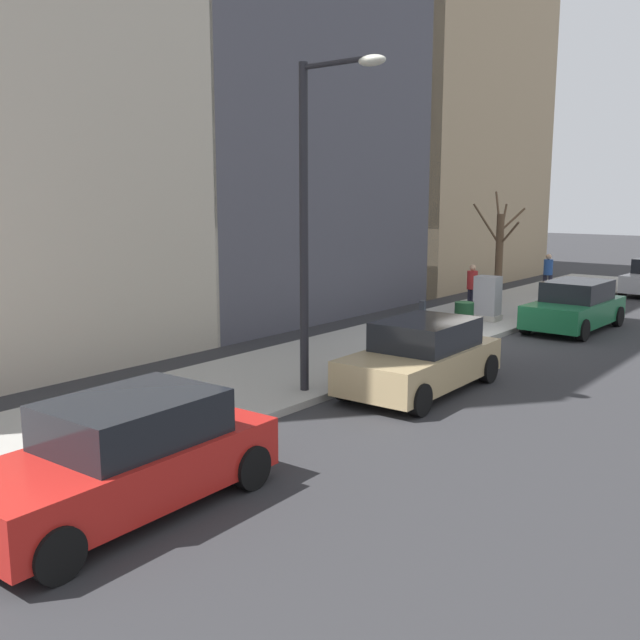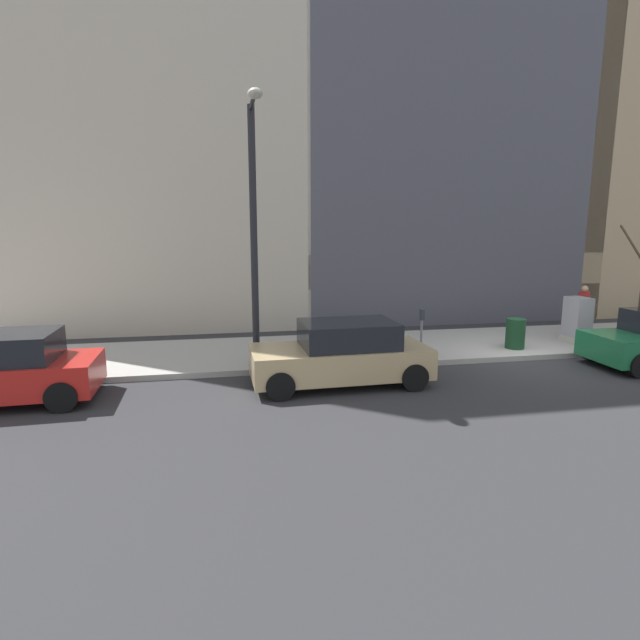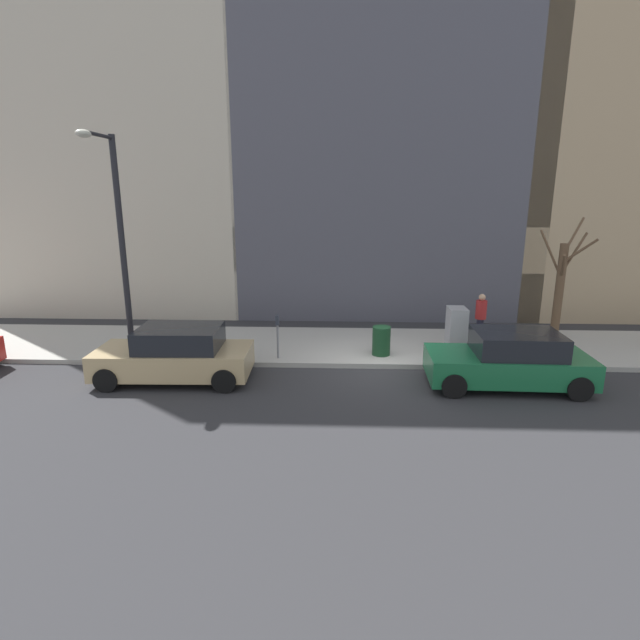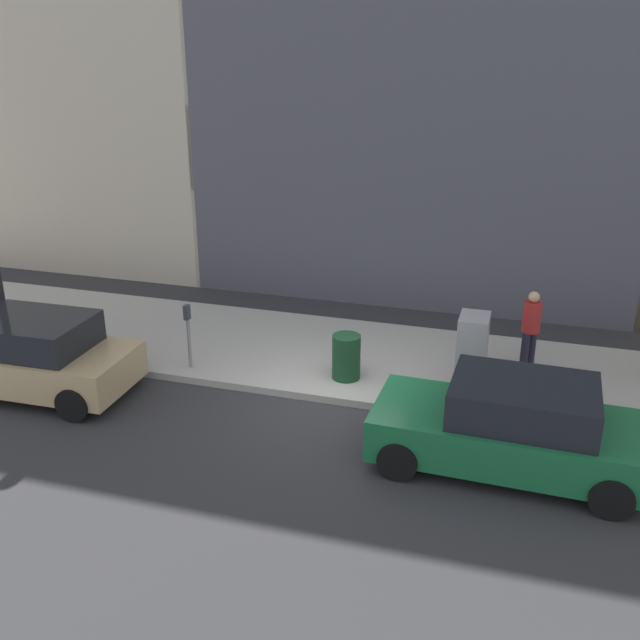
{
  "view_description": "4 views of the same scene",
  "coord_description": "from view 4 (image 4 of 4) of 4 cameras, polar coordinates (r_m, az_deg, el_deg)",
  "views": [
    {
      "loc": [
        -8.61,
        18.68,
        4.13
      ],
      "look_at": [
        1.41,
        6.1,
        1.31
      ],
      "focal_mm": 40.0,
      "sensor_mm": 36.0,
      "label": 1
    },
    {
      "loc": [
        -12.34,
        8.46,
        3.65
      ],
      "look_at": [
        1.62,
        5.78,
        1.08
      ],
      "focal_mm": 28.0,
      "sensor_mm": 36.0,
      "label": 2
    },
    {
      "loc": [
        -13.99,
        1.26,
        5.11
      ],
      "look_at": [
        1.1,
        1.87,
        1.2
      ],
      "focal_mm": 28.0,
      "sensor_mm": 36.0,
      "label": 3
    },
    {
      "loc": [
        -11.45,
        -3.27,
        6.38
      ],
      "look_at": [
        1.09,
        0.55,
        1.24
      ],
      "focal_mm": 40.0,
      "sensor_mm": 36.0,
      "label": 4
    }
  ],
  "objects": [
    {
      "name": "trash_bin",
      "position": [
        14.01,
        2.11,
        -2.96
      ],
      "size": [
        0.56,
        0.56,
        0.9
      ],
      "primitive_type": "cylinder",
      "color": "#14381E",
      "rests_on": "sidewalk"
    },
    {
      "name": "parked_car_tan",
      "position": [
        14.85,
        -22.31,
        -2.63
      ],
      "size": [
        2.01,
        4.24,
        1.52
      ],
      "rotation": [
        0.0,
        0.0,
        0.03
      ],
      "color": "tan",
      "rests_on": "ground"
    },
    {
      "name": "ground_plane",
      "position": [
        13.51,
        0.89,
        -6.77
      ],
      "size": [
        120.0,
        120.0,
        0.0
      ],
      "primitive_type": "plane",
      "color": "#2B2B2D"
    },
    {
      "name": "pedestrian_midblock",
      "position": [
        14.8,
        16.51,
        -0.47
      ],
      "size": [
        0.36,
        0.36,
        1.66
      ],
      "rotation": [
        0.0,
        0.0,
        5.72
      ],
      "color": "#1E1E2D",
      "rests_on": "sidewalk"
    },
    {
      "name": "sidewalk",
      "position": [
        15.21,
        2.98,
        -3.1
      ],
      "size": [
        4.0,
        36.0,
        0.15
      ],
      "primitive_type": "cube",
      "color": "#9E9B93",
      "rests_on": "ground"
    },
    {
      "name": "parked_car_green",
      "position": [
        11.69,
        15.03,
        -8.28
      ],
      "size": [
        2.01,
        4.24,
        1.52
      ],
      "rotation": [
        0.0,
        0.0,
        -0.02
      ],
      "color": "#196038",
      "rests_on": "ground"
    },
    {
      "name": "parking_meter",
      "position": [
        14.55,
        -10.51,
        -0.75
      ],
      "size": [
        0.14,
        0.1,
        1.35
      ],
      "color": "slate",
      "rests_on": "sidewalk"
    },
    {
      "name": "utility_box",
      "position": [
        13.93,
        12.05,
        -2.49
      ],
      "size": [
        0.83,
        0.61,
        1.43
      ],
      "color": "#A8A399",
      "rests_on": "sidewalk"
    }
  ]
}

